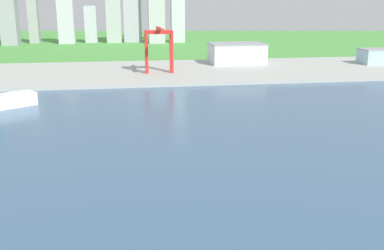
{
  "coord_description": "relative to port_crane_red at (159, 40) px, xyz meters",
  "views": [
    {
      "loc": [
        -39.65,
        97.28,
        59.21
      ],
      "look_at": [
        -16.73,
        239.64,
        20.13
      ],
      "focal_mm": 42.09,
      "sensor_mm": 36.0,
      "label": 1
    }
  ],
  "objects": [
    {
      "name": "warehouse_main",
      "position": [
        80.0,
        51.76,
        -17.53
      ],
      "size": [
        52.25,
        38.04,
        19.55
      ],
      "color": "silver",
      "rests_on": "industrial_pier"
    },
    {
      "name": "distant_skyline",
      "position": [
        -67.02,
        337.92,
        21.5
      ],
      "size": [
        269.37,
        50.69,
        152.89
      ],
      "color": "#90919A",
      "rests_on": "ground"
    },
    {
      "name": "port_crane_red",
      "position": [
        0.0,
        0.0,
        0.0
      ],
      "size": [
        23.4,
        44.7,
        37.84
      ],
      "color": "red",
      "rests_on": "industrial_pier"
    },
    {
      "name": "water_bay",
      "position": [
        6.67,
        -234.16,
        -29.75
      ],
      "size": [
        840.0,
        360.0,
        0.15
      ],
      "primitive_type": "cube",
      "color": "#385675",
      "rests_on": "ground"
    },
    {
      "name": "industrial_pier",
      "position": [
        6.67,
        15.84,
        -28.58
      ],
      "size": [
        840.0,
        140.0,
        2.5
      ],
      "primitive_type": "cube",
      "color": "#A1A59D",
      "rests_on": "ground"
    },
    {
      "name": "warehouse_annex",
      "position": [
        221.14,
        26.03,
        -20.02
      ],
      "size": [
        47.97,
        22.81,
        14.58
      ],
      "color": "#99BCD1",
      "rests_on": "industrial_pier"
    },
    {
      "name": "ground_plane",
      "position": [
        6.67,
        -174.16,
        -29.83
      ],
      "size": [
        2400.0,
        2400.0,
        0.0
      ],
      "primitive_type": "plane",
      "color": "#48933E"
    }
  ]
}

